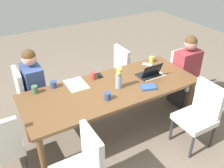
# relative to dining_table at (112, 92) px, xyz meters

# --- Properties ---
(ground_plane) EXTENTS (10.00, 10.00, 0.00)m
(ground_plane) POSITION_rel_dining_table_xyz_m (0.00, 0.00, -0.68)
(ground_plane) COLOR #756656
(dining_table) EXTENTS (2.37, 0.93, 0.75)m
(dining_table) POSITION_rel_dining_table_xyz_m (0.00, 0.00, 0.00)
(dining_table) COLOR brown
(dining_table) RESTS_ON ground_plane
(chair_near_left_near) EXTENTS (0.44, 0.44, 0.90)m
(chair_near_left_near) POSITION_rel_dining_table_xyz_m (0.93, -0.80, -0.18)
(chair_near_left_near) COLOR silver
(chair_near_left_near) RESTS_ON ground_plane
(person_near_left_near) EXTENTS (0.36, 0.40, 1.19)m
(person_near_left_near) POSITION_rel_dining_table_xyz_m (0.85, -0.74, -0.15)
(person_near_left_near) COLOR #2D2D33
(person_near_left_near) RESTS_ON ground_plane
(chair_head_left_left_mid) EXTENTS (0.44, 0.44, 0.90)m
(chair_head_left_left_mid) POSITION_rel_dining_table_xyz_m (-1.46, -0.11, -0.18)
(chair_head_left_left_mid) COLOR silver
(chair_head_left_left_mid) RESTS_ON ground_plane
(person_head_left_left_mid) EXTENTS (0.40, 0.36, 1.19)m
(person_head_left_left_mid) POSITION_rel_dining_table_xyz_m (-1.40, -0.04, -0.15)
(person_head_left_left_mid) COLOR #2D2D33
(person_head_left_left_mid) RESTS_ON ground_plane
(chair_head_right_left_far) EXTENTS (0.44, 0.44, 0.90)m
(chair_head_right_left_far) POSITION_rel_dining_table_xyz_m (1.46, 0.10, -0.18)
(chair_head_right_left_far) COLOR silver
(chair_head_right_left_far) RESTS_ON ground_plane
(chair_near_right_near) EXTENTS (0.44, 0.44, 0.90)m
(chair_near_right_near) POSITION_rel_dining_table_xyz_m (-0.74, -0.76, -0.18)
(chair_near_right_near) COLOR silver
(chair_near_right_near) RESTS_ON ground_plane
(chair_far_right_mid) EXTENTS (0.44, 0.44, 0.90)m
(chair_far_right_mid) POSITION_rel_dining_table_xyz_m (0.81, 0.80, -0.18)
(chair_far_right_mid) COLOR silver
(chair_far_right_mid) RESTS_ON ground_plane
(chair_far_right_far) EXTENTS (0.44, 0.44, 0.90)m
(chair_far_right_far) POSITION_rel_dining_table_xyz_m (-0.88, 0.76, -0.18)
(chair_far_right_far) COLOR silver
(chair_far_right_far) RESTS_ON ground_plane
(flower_vase) EXTENTS (0.09, 0.09, 0.31)m
(flower_vase) POSITION_rel_dining_table_xyz_m (-0.07, 0.05, 0.24)
(flower_vase) COLOR #8EA8B7
(flower_vase) RESTS_ON dining_table
(placemat_near_left_near) EXTENTS (0.27, 0.37, 0.00)m
(placemat_near_left_near) POSITION_rel_dining_table_xyz_m (0.38, -0.30, 0.07)
(placemat_near_left_near) COLOR beige
(placemat_near_left_near) RESTS_ON dining_table
(placemat_head_left_left_mid) EXTENTS (0.36, 0.26, 0.00)m
(placemat_head_left_left_mid) POSITION_rel_dining_table_xyz_m (-0.66, -0.02, 0.07)
(placemat_head_left_left_mid) COLOR beige
(placemat_head_left_left_mid) RESTS_ON dining_table
(laptop_head_left_left_mid) EXTENTS (0.32, 0.22, 0.21)m
(laptop_head_left_left_mid) POSITION_rel_dining_table_xyz_m (-0.61, 0.01, 0.11)
(laptop_head_left_left_mid) COLOR black
(laptop_head_left_left_mid) RESTS_ON dining_table
(coffee_mug_near_left) EXTENTS (0.08, 0.08, 0.10)m
(coffee_mug_near_left) POSITION_rel_dining_table_xyz_m (0.12, -0.32, 0.12)
(coffee_mug_near_left) COLOR #AD3D38
(coffee_mug_near_left) RESTS_ON dining_table
(coffee_mug_near_right) EXTENTS (0.09, 0.09, 0.09)m
(coffee_mug_near_right) POSITION_rel_dining_table_xyz_m (0.67, -0.39, 0.12)
(coffee_mug_near_right) COLOR #33477A
(coffee_mug_near_right) RESTS_ON dining_table
(coffee_mug_centre_left) EXTENTS (0.08, 0.08, 0.09)m
(coffee_mug_centre_left) POSITION_rel_dining_table_xyz_m (0.19, 0.22, 0.12)
(coffee_mug_centre_left) COLOR #33477A
(coffee_mug_centre_left) RESTS_ON dining_table
(coffee_mug_centre_right) EXTENTS (0.08, 0.08, 0.09)m
(coffee_mug_centre_right) POSITION_rel_dining_table_xyz_m (-0.93, -0.35, 0.11)
(coffee_mug_centre_right) COLOR #DBC64C
(coffee_mug_centre_right) RESTS_ON dining_table
(coffee_mug_far_left) EXTENTS (0.08, 0.08, 0.10)m
(coffee_mug_far_left) POSITION_rel_dining_table_xyz_m (0.92, -0.37, 0.12)
(coffee_mug_far_left) COLOR #47704C
(coffee_mug_far_left) RESTS_ON dining_table
(book_red_cover) EXTENTS (0.23, 0.20, 0.03)m
(book_red_cover) POSITION_rel_dining_table_xyz_m (-0.41, 0.25, 0.08)
(book_red_cover) COLOR #335693
(book_red_cover) RESTS_ON dining_table
(phone_black) EXTENTS (0.09, 0.16, 0.01)m
(phone_black) POSITION_rel_dining_table_xyz_m (0.00, -0.36, 0.08)
(phone_black) COLOR black
(phone_black) RESTS_ON dining_table
(phone_silver) EXTENTS (0.15, 0.16, 0.01)m
(phone_silver) POSITION_rel_dining_table_xyz_m (-0.82, -0.31, 0.08)
(phone_silver) COLOR silver
(phone_silver) RESTS_ON dining_table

